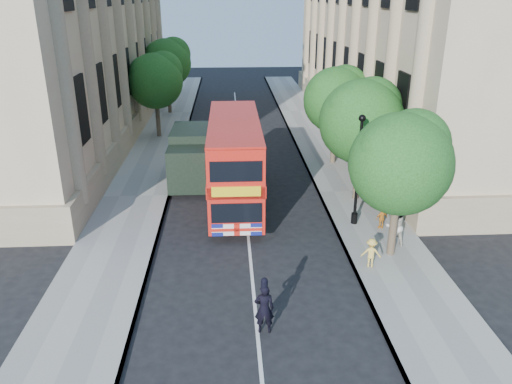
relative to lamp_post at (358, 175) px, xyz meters
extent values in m
plane|color=black|center=(-5.00, -6.00, -2.51)|extent=(120.00, 120.00, 0.00)
cube|color=gray|center=(0.75, 4.00, -2.45)|extent=(3.50, 80.00, 0.12)
cube|color=gray|center=(-10.75, 4.00, -2.45)|extent=(3.50, 80.00, 0.12)
cube|color=tan|center=(8.80, 18.00, 6.49)|extent=(12.00, 38.00, 18.00)
cube|color=tan|center=(-18.80, 18.00, 6.49)|extent=(12.00, 38.00, 18.00)
cylinder|color=#473828|center=(0.80, -3.00, -1.08)|extent=(0.32, 0.32, 2.86)
sphere|color=#1A4316|center=(0.80, -3.00, 1.52)|extent=(4.00, 4.00, 4.00)
sphere|color=#1A4316|center=(1.40, -2.60, 2.17)|extent=(2.80, 2.80, 2.80)
sphere|color=#1A4316|center=(0.30, -3.30, 2.04)|extent=(2.60, 2.60, 2.60)
cylinder|color=#473828|center=(0.80, 3.00, -1.01)|extent=(0.32, 0.32, 2.99)
sphere|color=#1A4316|center=(0.80, 3.00, 1.71)|extent=(4.20, 4.20, 4.20)
sphere|color=#1A4316|center=(1.40, 3.40, 2.39)|extent=(2.94, 2.94, 2.94)
sphere|color=#1A4316|center=(0.30, 2.70, 2.25)|extent=(2.73, 2.73, 2.73)
cylinder|color=#473828|center=(0.80, 9.00, -1.06)|extent=(0.32, 0.32, 2.90)
sphere|color=#1A4316|center=(0.80, 9.00, 1.58)|extent=(4.00, 4.00, 4.00)
sphere|color=#1A4316|center=(1.40, 9.40, 2.24)|extent=(2.80, 2.80, 2.80)
sphere|color=#1A4316|center=(0.30, 8.70, 2.11)|extent=(2.60, 2.60, 2.60)
cylinder|color=#473828|center=(-11.00, 16.00, -1.01)|extent=(0.32, 0.32, 2.99)
sphere|color=#1A4316|center=(-11.00, 16.00, 1.71)|extent=(4.00, 4.00, 4.00)
sphere|color=#1A4316|center=(-10.40, 16.40, 2.39)|extent=(2.80, 2.80, 2.80)
sphere|color=#1A4316|center=(-11.50, 15.70, 2.25)|extent=(2.60, 2.60, 2.60)
cylinder|color=#473828|center=(-11.00, 24.00, -0.93)|extent=(0.32, 0.32, 3.17)
sphere|color=#1A4316|center=(-11.00, 24.00, 1.95)|extent=(4.20, 4.20, 4.20)
sphere|color=#1A4316|center=(-10.40, 24.40, 2.67)|extent=(2.94, 2.94, 2.94)
sphere|color=#1A4316|center=(-11.50, 23.70, 2.53)|extent=(2.73, 2.73, 2.73)
cylinder|color=black|center=(0.00, 0.00, -2.14)|extent=(0.30, 0.30, 0.50)
cylinder|color=black|center=(0.00, 0.00, 0.11)|extent=(0.14, 0.14, 5.00)
sphere|color=black|center=(0.00, 0.00, 2.61)|extent=(0.32, 0.32, 0.32)
cube|color=red|center=(-5.50, 3.00, -0.14)|extent=(2.48, 9.30, 3.86)
cube|color=black|center=(-5.50, 3.00, -0.99)|extent=(2.54, 8.71, 0.88)
cube|color=black|center=(-5.50, 3.00, 0.86)|extent=(2.54, 8.71, 0.88)
cube|color=yellow|center=(-5.52, -1.64, -0.02)|extent=(2.05, 0.09, 0.44)
cylinder|color=black|center=(-6.62, -0.27, -2.02)|extent=(0.28, 0.98, 0.98)
cylinder|color=black|center=(-4.41, -0.28, -2.02)|extent=(0.28, 0.98, 0.98)
cylinder|color=black|center=(-6.59, 6.08, -2.02)|extent=(0.28, 0.98, 0.98)
cylinder|color=black|center=(-4.38, 6.08, -2.02)|extent=(0.28, 0.98, 0.98)
cube|color=black|center=(-7.92, 4.39, -1.04)|extent=(2.20, 1.98, 2.28)
cube|color=black|center=(-7.93, 3.47, -0.77)|extent=(1.96, 0.13, 0.76)
cube|color=black|center=(-7.89, 6.78, -0.83)|extent=(2.22, 3.50, 2.71)
cube|color=black|center=(-7.90, 6.13, -2.13)|extent=(2.02, 5.24, 0.27)
cylinder|color=black|center=(-8.90, 4.30, -2.08)|extent=(0.25, 0.87, 0.87)
cylinder|color=black|center=(-6.95, 4.27, -2.08)|extent=(0.25, 0.87, 0.87)
cylinder|color=black|center=(-8.85, 7.88, -2.08)|extent=(0.25, 0.87, 0.87)
cylinder|color=black|center=(-6.90, 7.85, -2.08)|extent=(0.25, 0.87, 0.87)
imported|color=black|center=(-4.78, -7.65, -1.64)|extent=(0.65, 0.44, 1.74)
imported|color=silver|center=(1.13, -2.28, -1.47)|extent=(1.04, 0.90, 1.85)
imported|color=orange|center=(1.10, -0.61, -1.89)|extent=(0.62, 0.36, 0.99)
imported|color=#E0BA4C|center=(-0.32, -3.97, -1.79)|extent=(0.85, 0.59, 1.20)
camera|label=1|loc=(-5.80, -20.86, 7.64)|focal=35.00mm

